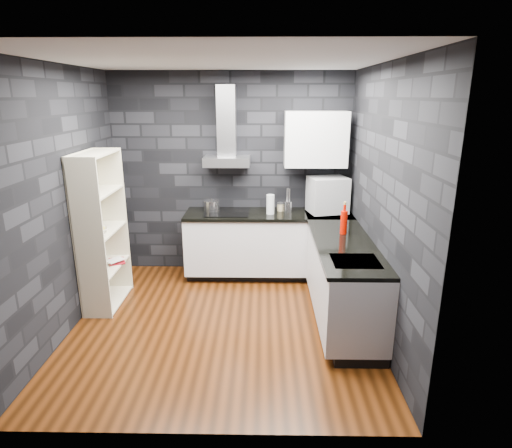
{
  "coord_description": "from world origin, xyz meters",
  "views": [
    {
      "loc": [
        0.43,
        -4.16,
        2.39
      ],
      "look_at": [
        0.35,
        0.45,
        1.0
      ],
      "focal_mm": 30.0,
      "sensor_mm": 36.0,
      "label": 1
    }
  ],
  "objects_px": {
    "glass_vase": "(270,204)",
    "appliance_garage": "(328,195)",
    "pot": "(212,206)",
    "storage_jar": "(280,207)",
    "fruit_bowl": "(99,230)",
    "red_bottle": "(344,222)",
    "bookshelf": "(102,231)",
    "utensil_crock": "(288,207)"
  },
  "relations": [
    {
      "from": "pot",
      "to": "storage_jar",
      "type": "xyz_separation_m",
      "value": [
        0.91,
        0.04,
        -0.02
      ]
    },
    {
      "from": "appliance_garage",
      "to": "red_bottle",
      "type": "distance_m",
      "value": 0.94
    },
    {
      "from": "pot",
      "to": "red_bottle",
      "type": "relative_size",
      "value": 0.8
    },
    {
      "from": "storage_jar",
      "to": "fruit_bowl",
      "type": "bearing_deg",
      "value": -154.27
    },
    {
      "from": "pot",
      "to": "storage_jar",
      "type": "relative_size",
      "value": 2.13
    },
    {
      "from": "appliance_garage",
      "to": "fruit_bowl",
      "type": "height_order",
      "value": "appliance_garage"
    },
    {
      "from": "glass_vase",
      "to": "red_bottle",
      "type": "bearing_deg",
      "value": -45.53
    },
    {
      "from": "storage_jar",
      "to": "red_bottle",
      "type": "xyz_separation_m",
      "value": [
        0.67,
        -0.97,
        0.08
      ]
    },
    {
      "from": "pot",
      "to": "fruit_bowl",
      "type": "distance_m",
      "value": 1.51
    },
    {
      "from": "glass_vase",
      "to": "fruit_bowl",
      "type": "bearing_deg",
      "value": -156.27
    },
    {
      "from": "red_bottle",
      "to": "pot",
      "type": "bearing_deg",
      "value": 149.63
    },
    {
      "from": "appliance_garage",
      "to": "red_bottle",
      "type": "relative_size",
      "value": 1.85
    },
    {
      "from": "glass_vase",
      "to": "appliance_garage",
      "type": "xyz_separation_m",
      "value": [
        0.76,
        0.11,
        0.1
      ]
    },
    {
      "from": "glass_vase",
      "to": "fruit_bowl",
      "type": "distance_m",
      "value": 2.12
    },
    {
      "from": "pot",
      "to": "storage_jar",
      "type": "bearing_deg",
      "value": 2.47
    },
    {
      "from": "utensil_crock",
      "to": "bookshelf",
      "type": "relative_size",
      "value": 0.08
    },
    {
      "from": "glass_vase",
      "to": "storage_jar",
      "type": "bearing_deg",
      "value": 47.69
    },
    {
      "from": "storage_jar",
      "to": "bookshelf",
      "type": "relative_size",
      "value": 0.05
    },
    {
      "from": "pot",
      "to": "red_bottle",
      "type": "bearing_deg",
      "value": -30.37
    },
    {
      "from": "pot",
      "to": "appliance_garage",
      "type": "bearing_deg",
      "value": 0.08
    },
    {
      "from": "glass_vase",
      "to": "storage_jar",
      "type": "height_order",
      "value": "glass_vase"
    },
    {
      "from": "pot",
      "to": "glass_vase",
      "type": "bearing_deg",
      "value": -7.85
    },
    {
      "from": "red_bottle",
      "to": "bookshelf",
      "type": "relative_size",
      "value": 0.14
    },
    {
      "from": "glass_vase",
      "to": "pot",
      "type": "bearing_deg",
      "value": 172.15
    },
    {
      "from": "red_bottle",
      "to": "utensil_crock",
      "type": "bearing_deg",
      "value": 121.85
    },
    {
      "from": "pot",
      "to": "appliance_garage",
      "type": "relative_size",
      "value": 0.43
    },
    {
      "from": "storage_jar",
      "to": "fruit_bowl",
      "type": "relative_size",
      "value": 0.49
    },
    {
      "from": "pot",
      "to": "fruit_bowl",
      "type": "xyz_separation_m",
      "value": [
        -1.16,
        -0.96,
        -0.04
      ]
    },
    {
      "from": "glass_vase",
      "to": "appliance_garage",
      "type": "bearing_deg",
      "value": 8.26
    },
    {
      "from": "red_bottle",
      "to": "fruit_bowl",
      "type": "xyz_separation_m",
      "value": [
        -2.75,
        -0.03,
        -0.09
      ]
    },
    {
      "from": "storage_jar",
      "to": "red_bottle",
      "type": "distance_m",
      "value": 1.18
    },
    {
      "from": "utensil_crock",
      "to": "bookshelf",
      "type": "xyz_separation_m",
      "value": [
        -2.18,
        -0.87,
        -0.07
      ]
    },
    {
      "from": "pot",
      "to": "red_bottle",
      "type": "xyz_separation_m",
      "value": [
        1.59,
        -0.93,
        0.06
      ]
    },
    {
      "from": "appliance_garage",
      "to": "fruit_bowl",
      "type": "xyz_separation_m",
      "value": [
        -2.7,
        -0.96,
        -0.19
      ]
    },
    {
      "from": "glass_vase",
      "to": "red_bottle",
      "type": "height_order",
      "value": "red_bottle"
    },
    {
      "from": "storage_jar",
      "to": "utensil_crock",
      "type": "bearing_deg",
      "value": -24.24
    },
    {
      "from": "storage_jar",
      "to": "fruit_bowl",
      "type": "distance_m",
      "value": 2.31
    },
    {
      "from": "glass_vase",
      "to": "bookshelf",
      "type": "distance_m",
      "value": 2.09
    },
    {
      "from": "pot",
      "to": "glass_vase",
      "type": "xyz_separation_m",
      "value": [
        0.78,
        -0.11,
        0.05
      ]
    },
    {
      "from": "storage_jar",
      "to": "red_bottle",
      "type": "height_order",
      "value": "red_bottle"
    },
    {
      "from": "utensil_crock",
      "to": "bookshelf",
      "type": "distance_m",
      "value": 2.35
    },
    {
      "from": "red_bottle",
      "to": "storage_jar",
      "type": "bearing_deg",
      "value": 124.79
    }
  ]
}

